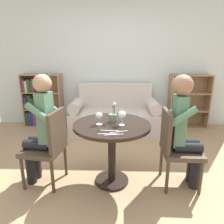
{
  "coord_description": "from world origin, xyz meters",
  "views": [
    {
      "loc": [
        0.07,
        -2.1,
        1.48
      ],
      "look_at": [
        0.0,
        0.05,
        0.86
      ],
      "focal_mm": 32.0,
      "sensor_mm": 36.0,
      "label": 1
    }
  ],
  "objects_px": {
    "chair_right": "(175,145)",
    "person_right": "(185,128)",
    "couch": "(115,115)",
    "wine_glass_right": "(122,115)",
    "wine_glass_left": "(99,116)",
    "bookshelf_right": "(183,102)",
    "flower_vase": "(113,115)",
    "bookshelf_left": "(39,101)",
    "person_left": "(41,129)",
    "chair_left": "(49,144)"
  },
  "relations": [
    {
      "from": "couch",
      "to": "wine_glass_right",
      "type": "distance_m",
      "value": 1.84
    },
    {
      "from": "chair_left",
      "to": "chair_right",
      "type": "distance_m",
      "value": 1.44
    },
    {
      "from": "bookshelf_right",
      "to": "wine_glass_left",
      "type": "bearing_deg",
      "value": -127.7
    },
    {
      "from": "chair_left",
      "to": "wine_glass_left",
      "type": "xyz_separation_m",
      "value": [
        0.58,
        0.01,
        0.34
      ]
    },
    {
      "from": "couch",
      "to": "wine_glass_right",
      "type": "xyz_separation_m",
      "value": [
        0.11,
        -1.76,
        0.54
      ]
    },
    {
      "from": "bookshelf_right",
      "to": "flower_vase",
      "type": "xyz_separation_m",
      "value": [
        -1.41,
        -1.9,
        0.27
      ]
    },
    {
      "from": "couch",
      "to": "wine_glass_left",
      "type": "bearing_deg",
      "value": -94.55
    },
    {
      "from": "bookshelf_right",
      "to": "flower_vase",
      "type": "distance_m",
      "value": 2.38
    },
    {
      "from": "chair_left",
      "to": "person_left",
      "type": "distance_m",
      "value": 0.2
    },
    {
      "from": "couch",
      "to": "bookshelf_right",
      "type": "relative_size",
      "value": 1.55
    },
    {
      "from": "bookshelf_left",
      "to": "wine_glass_left",
      "type": "bearing_deg",
      "value": -53.65
    },
    {
      "from": "bookshelf_right",
      "to": "chair_right",
      "type": "xyz_separation_m",
      "value": [
        -0.7,
        -2.0,
        -0.05
      ]
    },
    {
      "from": "bookshelf_right",
      "to": "person_left",
      "type": "xyz_separation_m",
      "value": [
        -2.22,
        -2.0,
        0.13
      ]
    },
    {
      "from": "bookshelf_right",
      "to": "bookshelf_left",
      "type": "bearing_deg",
      "value": -179.92
    },
    {
      "from": "couch",
      "to": "chair_right",
      "type": "height_order",
      "value": "couch"
    },
    {
      "from": "bookshelf_left",
      "to": "wine_glass_right",
      "type": "relative_size",
      "value": 6.86
    },
    {
      "from": "bookshelf_left",
      "to": "person_left",
      "type": "height_order",
      "value": "person_left"
    },
    {
      "from": "chair_left",
      "to": "person_right",
      "type": "height_order",
      "value": "person_right"
    },
    {
      "from": "wine_glass_left",
      "to": "flower_vase",
      "type": "distance_m",
      "value": 0.19
    },
    {
      "from": "chair_left",
      "to": "flower_vase",
      "type": "distance_m",
      "value": 0.8
    },
    {
      "from": "flower_vase",
      "to": "couch",
      "type": "bearing_deg",
      "value": 90.37
    },
    {
      "from": "wine_glass_left",
      "to": "bookshelf_right",
      "type": "bearing_deg",
      "value": 52.3
    },
    {
      "from": "chair_right",
      "to": "person_left",
      "type": "bearing_deg",
      "value": 91.1
    },
    {
      "from": "chair_right",
      "to": "person_left",
      "type": "height_order",
      "value": "person_left"
    },
    {
      "from": "bookshelf_left",
      "to": "person_right",
      "type": "height_order",
      "value": "person_right"
    },
    {
      "from": "couch",
      "to": "wine_glass_right",
      "type": "relative_size",
      "value": 10.64
    },
    {
      "from": "flower_vase",
      "to": "chair_left",
      "type": "bearing_deg",
      "value": -170.74
    },
    {
      "from": "bookshelf_right",
      "to": "wine_glass_right",
      "type": "relative_size",
      "value": 6.86
    },
    {
      "from": "couch",
      "to": "chair_right",
      "type": "bearing_deg",
      "value": -67.54
    },
    {
      "from": "chair_right",
      "to": "person_right",
      "type": "relative_size",
      "value": 0.7
    },
    {
      "from": "person_right",
      "to": "wine_glass_right",
      "type": "xyz_separation_m",
      "value": [
        -0.69,
        -0.02,
        0.15
      ]
    },
    {
      "from": "flower_vase",
      "to": "person_left",
      "type": "bearing_deg",
      "value": -173.17
    },
    {
      "from": "wine_glass_right",
      "to": "person_right",
      "type": "bearing_deg",
      "value": 1.73
    },
    {
      "from": "flower_vase",
      "to": "wine_glass_left",
      "type": "bearing_deg",
      "value": -143.74
    },
    {
      "from": "wine_glass_right",
      "to": "chair_right",
      "type": "bearing_deg",
      "value": 2.23
    },
    {
      "from": "wine_glass_right",
      "to": "bookshelf_left",
      "type": "bearing_deg",
      "value": 130.54
    },
    {
      "from": "bookshelf_right",
      "to": "wine_glass_left",
      "type": "xyz_separation_m",
      "value": [
        -1.56,
        -2.01,
        0.29
      ]
    },
    {
      "from": "wine_glass_right",
      "to": "chair_left",
      "type": "bearing_deg",
      "value": 179.83
    },
    {
      "from": "bookshelf_right",
      "to": "chair_right",
      "type": "bearing_deg",
      "value": -109.27
    },
    {
      "from": "bookshelf_left",
      "to": "flower_vase",
      "type": "distance_m",
      "value": 2.52
    },
    {
      "from": "person_right",
      "to": "wine_glass_right",
      "type": "bearing_deg",
      "value": 92.83
    },
    {
      "from": "couch",
      "to": "bookshelf_right",
      "type": "height_order",
      "value": "bookshelf_right"
    },
    {
      "from": "person_right",
      "to": "wine_glass_left",
      "type": "relative_size",
      "value": 9.29
    },
    {
      "from": "chair_left",
      "to": "person_left",
      "type": "height_order",
      "value": "person_left"
    },
    {
      "from": "person_left",
      "to": "flower_vase",
      "type": "relative_size",
      "value": 5.66
    },
    {
      "from": "chair_left",
      "to": "person_right",
      "type": "xyz_separation_m",
      "value": [
        1.52,
        0.02,
        0.21
      ]
    },
    {
      "from": "couch",
      "to": "bookshelf_right",
      "type": "xyz_separation_m",
      "value": [
        1.42,
        0.27,
        0.23
      ]
    },
    {
      "from": "wine_glass_right",
      "to": "flower_vase",
      "type": "bearing_deg",
      "value": 129.47
    },
    {
      "from": "wine_glass_left",
      "to": "wine_glass_right",
      "type": "distance_m",
      "value": 0.25
    },
    {
      "from": "couch",
      "to": "wine_glass_left",
      "type": "distance_m",
      "value": 1.83
    }
  ]
}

